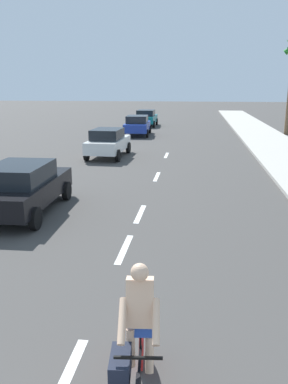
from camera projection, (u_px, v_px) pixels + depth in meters
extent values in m
plane|color=#423F3D|center=(164.00, 160.00, 21.41)|extent=(160.00, 160.00, 0.00)
cube|color=#B2ADA3|center=(286.00, 155.00, 22.47)|extent=(3.60, 80.00, 0.14)
cube|color=white|center=(65.00, 381.00, 5.37)|extent=(0.16, 1.80, 0.01)
cube|color=white|center=(124.00, 249.00, 9.71)|extent=(0.16, 1.80, 0.01)
cube|color=white|center=(140.00, 214.00, 12.36)|extent=(0.16, 1.80, 0.01)
cube|color=white|center=(157.00, 177.00, 17.40)|extent=(0.16, 1.80, 0.01)
cube|color=white|center=(166.00, 155.00, 22.71)|extent=(0.16, 1.80, 0.01)
cylinder|color=red|center=(141.00, 346.00, 5.59)|extent=(0.11, 0.66, 0.66)
cube|color=black|center=(140.00, 360.00, 5.03)|extent=(0.13, 0.94, 0.04)
cylinder|color=black|center=(140.00, 333.00, 5.17)|extent=(0.03, 0.03, 0.48)
cube|color=black|center=(138.00, 358.00, 4.51)|extent=(0.56, 0.08, 0.03)
cube|color=beige|center=(140.00, 302.00, 4.91)|extent=(0.37, 0.35, 0.63)
sphere|color=beige|center=(140.00, 272.00, 4.74)|extent=(0.22, 0.22, 0.22)
cube|color=#2D51B7|center=(140.00, 323.00, 5.05)|extent=(0.34, 0.25, 0.28)
cube|color=black|center=(120.00, 367.00, 4.73)|extent=(0.29, 0.54, 0.32)
cylinder|color=beige|center=(149.00, 348.00, 5.07)|extent=(0.14, 0.33, 0.62)
cylinder|color=beige|center=(131.00, 347.00, 5.08)|extent=(0.13, 0.21, 0.63)
cylinder|color=beige|center=(156.00, 322.00, 4.68)|extent=(0.14, 0.49, 0.41)
cylinder|color=beige|center=(122.00, 321.00, 4.69)|extent=(0.14, 0.49, 0.41)
cube|color=black|center=(23.00, 191.00, 12.38)|extent=(1.98, 4.47, 0.64)
cube|color=black|center=(19.00, 173.00, 12.02)|extent=(1.70, 2.34, 0.56)
cylinder|color=black|center=(15.00, 189.00, 14.01)|extent=(0.20, 0.64, 0.64)
cylinder|color=black|center=(67.00, 191.00, 13.83)|extent=(0.20, 0.64, 0.64)
cylinder|color=black|center=(35.00, 219.00, 10.94)|extent=(0.20, 0.64, 0.64)
cube|color=white|center=(108.00, 144.00, 22.08)|extent=(1.83, 4.09, 0.64)
cube|color=black|center=(107.00, 134.00, 21.73)|extent=(1.56, 2.15, 0.56)
cylinder|color=black|center=(100.00, 147.00, 23.61)|extent=(0.20, 0.65, 0.64)
cylinder|color=black|center=(128.00, 148.00, 23.35)|extent=(0.20, 0.65, 0.64)
cylinder|color=black|center=(87.00, 155.00, 21.00)|extent=(0.20, 0.65, 0.64)
cylinder|color=black|center=(118.00, 156.00, 20.73)|extent=(0.20, 0.65, 0.64)
cube|color=#1E389E|center=(137.00, 127.00, 31.62)|extent=(1.97, 4.32, 0.64)
cube|color=black|center=(137.00, 119.00, 31.26)|extent=(1.67, 2.28, 0.56)
cylinder|color=black|center=(129.00, 129.00, 33.18)|extent=(0.21, 0.65, 0.64)
cylinder|color=black|center=(150.00, 129.00, 33.04)|extent=(0.21, 0.65, 0.64)
cylinder|color=black|center=(124.00, 133.00, 30.40)|extent=(0.21, 0.65, 0.64)
cylinder|color=black|center=(147.00, 134.00, 30.26)|extent=(0.21, 0.65, 0.64)
cube|color=#14727A|center=(146.00, 119.00, 38.83)|extent=(1.82, 4.30, 0.64)
cube|color=black|center=(146.00, 113.00, 38.47)|extent=(1.59, 2.24, 0.56)
cylinder|color=black|center=(139.00, 121.00, 40.43)|extent=(0.18, 0.64, 0.64)
cylinder|color=black|center=(157.00, 122.00, 40.21)|extent=(0.18, 0.64, 0.64)
cylinder|color=black|center=(135.00, 124.00, 37.64)|extent=(0.18, 0.64, 0.64)
cylinder|color=black|center=(154.00, 124.00, 37.42)|extent=(0.18, 0.64, 0.64)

